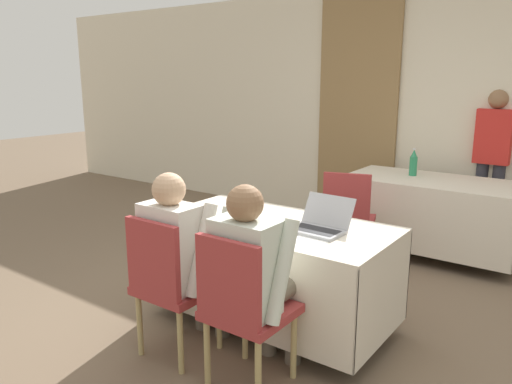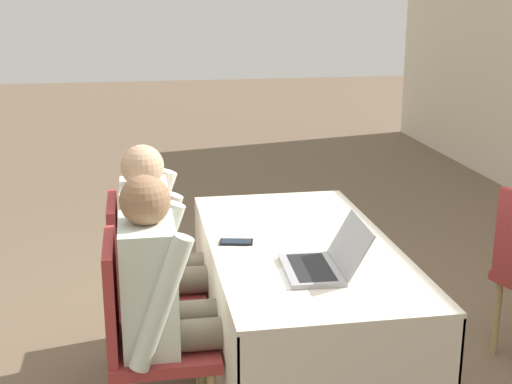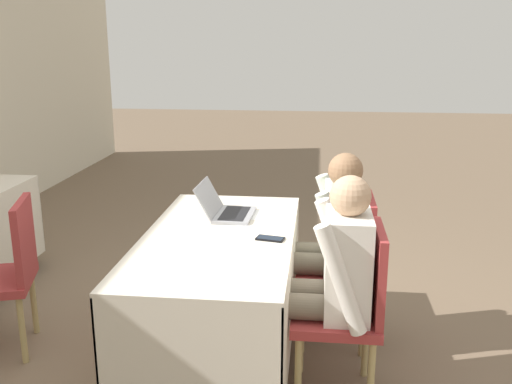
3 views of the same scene
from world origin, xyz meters
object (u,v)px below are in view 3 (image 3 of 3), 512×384
cell_phone (270,239)px  chair_far_spare (5,270)px  chair_near_left (351,305)px  person_white_shirt (330,237)px  chair_near_right (346,263)px  laptop (227,210)px  person_checkered_shirt (331,274)px

cell_phone → chair_far_spare: size_ratio=0.18×
chair_near_left → person_white_shirt: bearing=-169.5°
cell_phone → chair_near_right: 0.59m
cell_phone → person_white_shirt: 0.47m
chair_far_spare → chair_near_right: bearing=82.2°
laptop → chair_far_spare: size_ratio=0.39×
cell_phone → chair_far_spare: bearing=101.8°
chair_far_spare → chair_near_left: bearing=66.1°
chair_far_spare → person_checkered_shirt: size_ratio=0.78×
laptop → person_white_shirt: bearing=-93.4°
cell_phone → person_white_shirt: person_white_shirt is taller
chair_near_left → chair_near_right: bearing=-180.0°
chair_near_left → chair_near_right: same height
laptop → person_white_shirt: size_ratio=0.30×
person_checkered_shirt → cell_phone: bearing=-125.6°
chair_far_spare → person_checkered_shirt: person_checkered_shirt is taller
cell_phone → person_checkered_shirt: 0.41m
laptop → cell_phone: size_ratio=2.20×
cell_phone → chair_near_left: chair_near_left is taller
chair_far_spare → person_white_shirt: 1.90m
chair_near_left → chair_near_right: 0.56m
person_white_shirt → chair_near_right: bearing=90.0°
chair_near_left → chair_far_spare: same height
chair_near_left → person_white_shirt: 0.59m
chair_near_left → cell_phone: bearing=-118.5°
person_checkered_shirt → person_white_shirt: size_ratio=1.00×
person_checkered_shirt → chair_far_spare: bearing=-97.2°
chair_near_left → person_checkered_shirt: size_ratio=0.78×
chair_far_spare → person_white_shirt: person_white_shirt is taller
chair_near_right → person_white_shirt: size_ratio=0.78×
laptop → chair_near_left: size_ratio=0.39×
chair_near_right → chair_far_spare: same height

